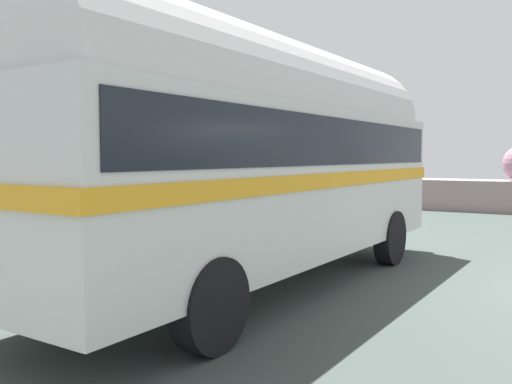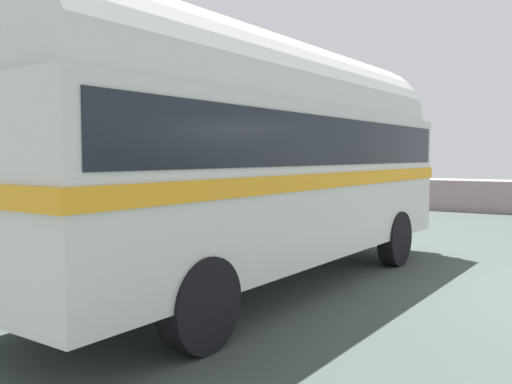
{
  "view_description": "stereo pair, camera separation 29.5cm",
  "coord_description": "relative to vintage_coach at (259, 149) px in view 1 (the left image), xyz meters",
  "views": [
    {
      "loc": [
        -1.05,
        -8.79,
        1.95
      ],
      "look_at": [
        -4.98,
        -1.93,
        1.43
      ],
      "focal_mm": 38.12,
      "sensor_mm": 36.0,
      "label": 1
    },
    {
      "loc": [
        -0.79,
        -8.64,
        1.95
      ],
      "look_at": [
        -4.98,
        -1.93,
        1.43
      ],
      "focal_mm": 38.12,
      "sensor_mm": 36.0,
      "label": 2
    }
  ],
  "objects": [
    {
      "name": "vintage_coach",
      "position": [
        0.0,
        0.0,
        0.0
      ],
      "size": [
        2.91,
        8.71,
        3.7
      ],
      "rotation": [
        0.0,
        0.0,
        -0.06
      ],
      "color": "black",
      "rests_on": "ground"
    }
  ]
}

